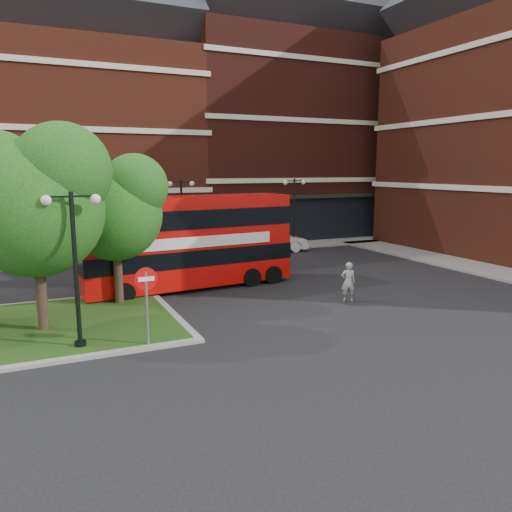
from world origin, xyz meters
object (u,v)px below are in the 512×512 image
woman (348,282)px  car_silver (143,248)px  bus (188,236)px  car_white (274,241)px

woman → car_silver: woman is taller
woman → bus: bearing=-21.0°
car_white → car_silver: bearing=84.1°
car_silver → car_white: bearing=-99.3°
woman → car_white: (2.86, 12.87, -0.11)m
woman → car_silver: bearing=-45.8°
bus → car_silver: bus is taller
woman → car_white: 13.18m
woman → car_white: woman is taller
bus → car_white: bearing=37.0°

